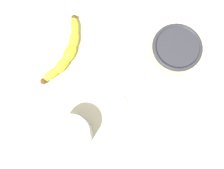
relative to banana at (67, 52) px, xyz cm
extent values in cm
cube|color=beige|center=(8.15, -7.56, -3.11)|extent=(120.00, 120.00, 3.00)
ellipsoid|color=yellow|center=(-1.10, -8.05, 0.00)|extent=(5.01, 6.63, 2.31)
ellipsoid|color=yellow|center=(0.41, -4.15, 0.00)|extent=(4.22, 6.77, 2.76)
ellipsoid|color=yellow|center=(0.93, 0.00, 0.00)|extent=(3.22, 6.29, 3.21)
ellipsoid|color=yellow|center=(0.42, 4.15, 0.00)|extent=(4.20, 6.77, 2.76)
ellipsoid|color=yellow|center=(-1.08, 8.05, 0.00)|extent=(5.00, 6.64, 2.31)
sphere|color=#513819|center=(-2.44, -10.54, 0.00)|extent=(1.77, 1.77, 1.77)
sphere|color=#513819|center=(-2.41, 10.55, 0.00)|extent=(1.77, 1.77, 1.77)
cylinder|color=silver|center=(11.85, -20.35, 3.15)|extent=(9.45, 9.45, 9.52)
cylinder|color=pink|center=(11.85, -20.35, 2.77)|extent=(8.95, 8.95, 8.24)
cylinder|color=#2D2D33|center=(29.09, 12.97, 0.23)|extent=(12.18, 12.18, 3.67)
torus|color=#2D2D33|center=(29.09, 12.97, 1.46)|extent=(14.43, 14.43, 1.20)
ellipsoid|color=silver|center=(20.41, -7.06, -1.21)|extent=(4.33, 4.03, 0.80)
cube|color=silver|center=(24.62, -10.02, -1.21)|extent=(7.24, 5.30, 0.25)
camera|label=1|loc=(21.00, -16.32, 65.60)|focal=38.04mm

